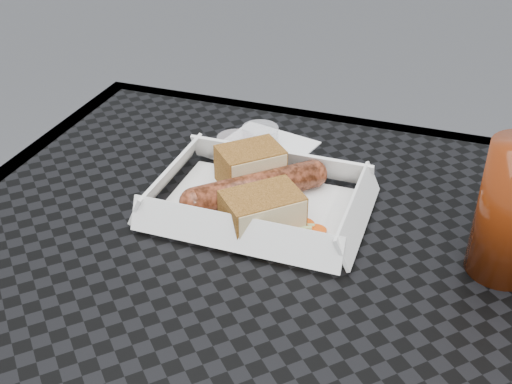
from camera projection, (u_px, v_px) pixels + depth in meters
patio_table at (262, 331)px, 0.70m from camera, size 0.80×0.80×0.74m
food_tray at (259, 208)px, 0.76m from camera, size 0.22×0.15×0.00m
bratwurst at (256, 188)px, 0.76m from camera, size 0.15×0.14×0.04m
bread_near at (250, 166)px, 0.79m from camera, size 0.09×0.09×0.05m
bread_far at (262, 211)px, 0.71m from camera, size 0.10×0.10×0.04m
veg_garnish at (308, 233)px, 0.71m from camera, size 0.03×0.03×0.00m
napkin at (263, 149)px, 0.88m from camera, size 0.14×0.14×0.00m
condiment_cup_sauce at (236, 147)px, 0.86m from camera, size 0.05×0.05×0.03m
condiment_cup_empty at (260, 137)px, 0.88m from camera, size 0.05×0.05×0.03m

